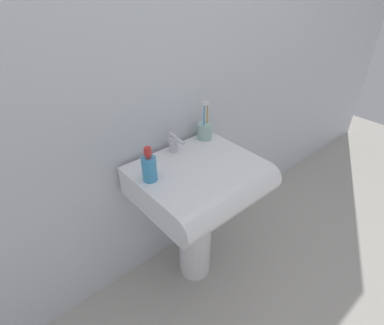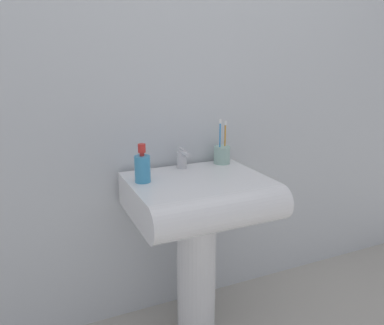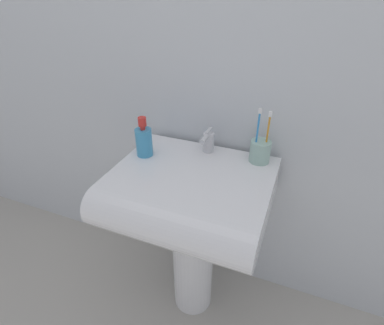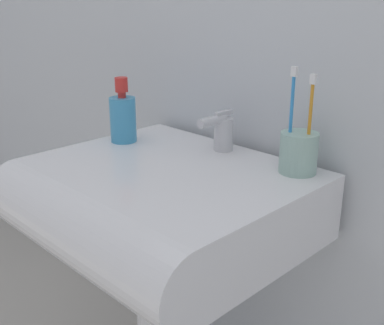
# 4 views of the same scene
# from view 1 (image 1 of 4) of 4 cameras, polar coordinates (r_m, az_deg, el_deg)

# --- Properties ---
(ground_plane) EXTENTS (6.00, 6.00, 0.00)m
(ground_plane) POSITION_cam_1_polar(r_m,az_deg,el_deg) (1.96, 0.52, -19.46)
(ground_plane) COLOR #ADA89E
(ground_plane) RESTS_ON ground
(wall_back) EXTENTS (5.00, 0.05, 2.40)m
(wall_back) POSITION_cam_1_polar(r_m,az_deg,el_deg) (1.45, -6.60, 18.52)
(wall_back) COLOR silver
(wall_back) RESTS_ON ground
(sink_pedestal) EXTENTS (0.18, 0.18, 0.62)m
(sink_pedestal) POSITION_cam_1_polar(r_m,az_deg,el_deg) (1.73, 0.57, -13.22)
(sink_pedestal) COLOR white
(sink_pedestal) RESTS_ON ground
(sink_basin) EXTENTS (0.59, 0.52, 0.15)m
(sink_basin) POSITION_cam_1_polar(r_m,az_deg,el_deg) (1.44, 2.11, -3.86)
(sink_basin) COLOR white
(sink_basin) RESTS_ON sink_pedestal
(faucet) EXTENTS (0.05, 0.11, 0.10)m
(faucet) POSITION_cam_1_polar(r_m,az_deg,el_deg) (1.51, -3.50, 3.60)
(faucet) COLOR silver
(faucet) RESTS_ON sink_basin
(toothbrush_cup) EXTENTS (0.08, 0.08, 0.22)m
(toothbrush_cup) POSITION_cam_1_polar(r_m,az_deg,el_deg) (1.64, 2.47, 6.05)
(toothbrush_cup) COLOR #99BFB2
(toothbrush_cup) RESTS_ON sink_basin
(soap_bottle) EXTENTS (0.07, 0.07, 0.16)m
(soap_bottle) POSITION_cam_1_polar(r_m,az_deg,el_deg) (1.31, -8.15, -0.99)
(soap_bottle) COLOR #3F99CC
(soap_bottle) RESTS_ON sink_basin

